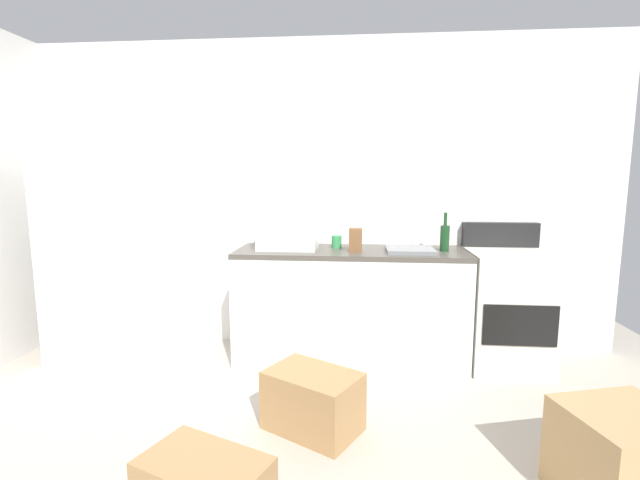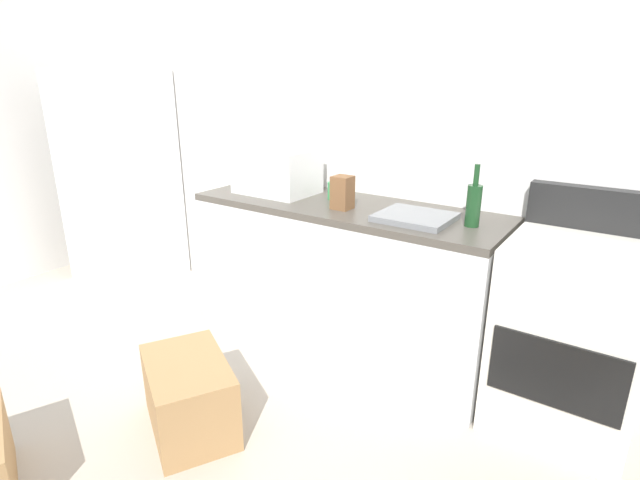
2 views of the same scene
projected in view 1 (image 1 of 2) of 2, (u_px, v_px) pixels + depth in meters
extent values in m
plane|color=#B2A899|center=(290.00, 444.00, 2.45)|extent=(6.00, 6.00, 0.00)
cube|color=silver|center=(317.00, 197.00, 3.79)|extent=(5.00, 0.10, 2.60)
cube|color=silver|center=(350.00, 307.00, 3.54)|extent=(1.80, 0.60, 0.86)
cube|color=#4C473F|center=(350.00, 252.00, 3.48)|extent=(1.80, 0.60, 0.04)
cube|color=white|center=(101.00, 257.00, 3.62)|extent=(0.68, 0.66, 1.64)
cube|color=silver|center=(506.00, 309.00, 3.43)|extent=(0.60, 0.60, 0.90)
cube|color=black|center=(520.00, 326.00, 3.13)|extent=(0.52, 0.02, 0.30)
cube|color=black|center=(500.00, 235.00, 3.61)|extent=(0.60, 0.08, 0.20)
cube|color=white|center=(288.00, 232.00, 3.51)|extent=(0.46, 0.34, 0.27)
cube|color=slate|center=(410.00, 250.00, 3.37)|extent=(0.36, 0.32, 0.03)
cylinder|color=#193F1E|center=(445.00, 238.00, 3.39)|extent=(0.07, 0.07, 0.20)
cylinder|color=#193F1E|center=(445.00, 219.00, 3.37)|extent=(0.03, 0.03, 0.10)
cylinder|color=#338C4C|center=(337.00, 242.00, 3.55)|extent=(0.08, 0.08, 0.10)
cube|color=brown|center=(355.00, 240.00, 3.37)|extent=(0.10, 0.10, 0.18)
cube|color=#A37A4C|center=(313.00, 401.00, 2.57)|extent=(0.63, 0.56, 0.35)
cube|color=tan|center=(623.00, 458.00, 1.97)|extent=(0.59, 0.55, 0.44)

